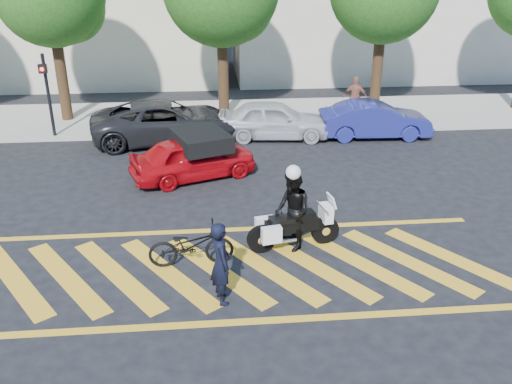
{
  "coord_description": "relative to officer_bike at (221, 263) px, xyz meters",
  "views": [
    {
      "loc": [
        -0.67,
        -10.41,
        6.58
      ],
      "look_at": [
        0.44,
        1.87,
        1.05
      ],
      "focal_mm": 38.0,
      "sensor_mm": 36.0,
      "label": 1
    }
  ],
  "objects": [
    {
      "name": "parked_mid_left",
      "position": [
        -1.72,
        10.34,
        -0.14
      ],
      "size": [
        5.71,
        3.19,
        1.51
      ],
      "primitive_type": "imported",
      "rotation": [
        0.0,
        0.0,
        1.7
      ],
      "color": "black",
      "rests_on": "ground"
    },
    {
      "name": "crosswalk",
      "position": [
        0.49,
        1.14,
        -0.89
      ],
      "size": [
        12.33,
        4.0,
        0.01
      ],
      "color": "gold",
      "rests_on": "ground"
    },
    {
      "name": "officer_bike",
      "position": [
        0.0,
        0.0,
        0.0
      ],
      "size": [
        0.56,
        0.73,
        1.78
      ],
      "primitive_type": "imported",
      "rotation": [
        0.0,
        0.0,
        1.79
      ],
      "color": "black",
      "rests_on": "ground"
    },
    {
      "name": "police_motorcycle",
      "position": [
        1.75,
        2.02,
        -0.34
      ],
      "size": [
        2.29,
        0.91,
        1.02
      ],
      "rotation": [
        0.0,
        0.0,
        0.19
      ],
      "color": "black",
      "rests_on": "ground"
    },
    {
      "name": "red_convertible",
      "position": [
        -0.66,
        6.65,
        -0.22
      ],
      "size": [
        4.21,
        2.84,
        1.33
      ],
      "primitive_type": "imported",
      "rotation": [
        0.0,
        0.0,
        1.93
      ],
      "color": "#AF080F",
      "rests_on": "ground"
    },
    {
      "name": "parked_right",
      "position": [
        6.14,
        10.08,
        -0.2
      ],
      "size": [
        4.21,
        1.6,
        1.37
      ],
      "primitive_type": "imported",
      "rotation": [
        0.0,
        0.0,
        1.53
      ],
      "color": "navy",
      "rests_on": "ground"
    },
    {
      "name": "signal_pole",
      "position": [
        -5.97,
        10.88,
        1.03
      ],
      "size": [
        0.28,
        0.43,
        3.2
      ],
      "color": "black",
      "rests_on": "ground"
    },
    {
      "name": "bicycle",
      "position": [
        -0.64,
        1.45,
        -0.39
      ],
      "size": [
        1.96,
        0.79,
        1.01
      ],
      "primitive_type": "imported",
      "rotation": [
        0.0,
        0.0,
        1.63
      ],
      "color": "black",
      "rests_on": "ground"
    },
    {
      "name": "ground",
      "position": [
        0.53,
        1.14,
        -0.89
      ],
      "size": [
        90.0,
        90.0,
        0.0
      ],
      "primitive_type": "plane",
      "color": "black",
      "rests_on": "ground"
    },
    {
      "name": "sidewalk",
      "position": [
        0.53,
        13.14,
        -0.81
      ],
      "size": [
        60.0,
        5.0,
        0.15
      ],
      "primitive_type": "cube",
      "color": "#9E998E",
      "rests_on": "ground"
    },
    {
      "name": "parked_mid_right",
      "position": [
        2.32,
        10.34,
        -0.17
      ],
      "size": [
        4.36,
        2.09,
        1.44
      ],
      "primitive_type": "imported",
      "rotation": [
        0.0,
        0.0,
        1.48
      ],
      "color": "#B5B5B9",
      "rests_on": "ground"
    },
    {
      "name": "pedestrian_right",
      "position": [
        5.9,
        12.15,
        0.13
      ],
      "size": [
        1.11,
        0.82,
        1.74
      ],
      "primitive_type": "imported",
      "rotation": [
        0.0,
        0.0,
        2.71
      ],
      "color": "#9D5B47",
      "rests_on": "sidewalk"
    },
    {
      "name": "officer_moto",
      "position": [
        1.74,
        2.02,
        0.09
      ],
      "size": [
        0.91,
        1.08,
        1.96
      ],
      "primitive_type": "imported",
      "rotation": [
        0.0,
        0.0,
        -1.38
      ],
      "color": "black",
      "rests_on": "ground"
    }
  ]
}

